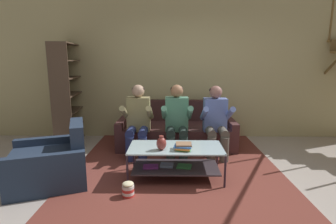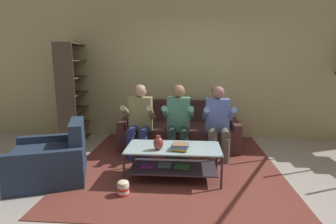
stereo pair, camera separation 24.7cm
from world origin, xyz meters
name	(u,v)px [view 1 (the left image)]	position (x,y,z in m)	size (l,w,h in m)	color
ground	(188,191)	(0.00, 0.00, 0.00)	(16.80, 16.80, 0.00)	#B6ABA2
back_partition	(182,67)	(0.00, 2.46, 1.45)	(8.40, 0.12, 2.90)	#C4B880
couch	(176,131)	(-0.12, 1.82, 0.26)	(2.10, 0.98, 0.81)	#4A2929
person_seated_left	(138,118)	(-0.76, 1.25, 0.64)	(0.50, 0.58, 1.18)	navy
person_seated_middle	(177,118)	(-0.12, 1.25, 0.64)	(0.50, 0.58, 1.19)	#21302B
person_seated_right	(216,119)	(0.53, 1.25, 0.63)	(0.50, 0.58, 1.17)	#595449
coffee_table	(175,157)	(-0.15, 0.38, 0.29)	(1.25, 0.60, 0.44)	#A8C3CA
area_rug	(176,161)	(-0.13, 0.97, 0.01)	(3.00, 3.38, 0.01)	brown
vase	(161,143)	(-0.33, 0.26, 0.53)	(0.13, 0.13, 0.19)	brown
book_stack	(183,147)	(-0.05, 0.26, 0.49)	(0.25, 0.21, 0.08)	green
bookshelf	(66,100)	(-2.23, 1.99, 0.83)	(0.46, 1.15, 1.89)	#4F3B2C
armchair	(52,164)	(-1.76, 0.22, 0.26)	(1.15, 1.12, 0.79)	#243249
popcorn_tub	(128,189)	(-0.71, -0.14, 0.09)	(0.14, 0.14, 0.19)	red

